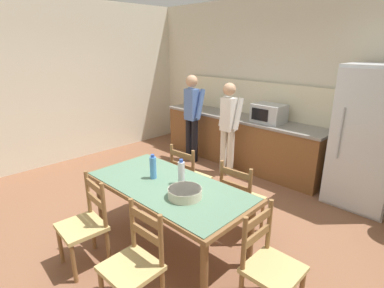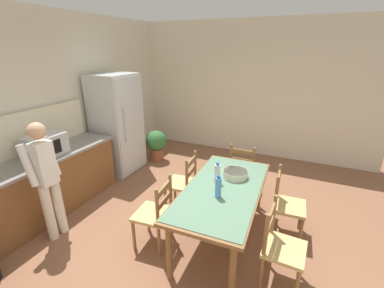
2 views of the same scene
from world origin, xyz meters
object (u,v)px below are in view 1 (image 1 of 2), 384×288
dining_table (168,192)px  serving_bowl (185,192)px  chair_side_near_left (85,225)px  person_at_counter (228,124)px  person_at_sink (192,114)px  chair_side_far_left (189,179)px  chair_side_near_right (134,264)px  refrigerator (369,139)px  bottle_near_centre (153,167)px  microwave (269,113)px  chair_head_end (269,266)px  bottle_off_centre (181,173)px  chair_side_far_right (240,200)px

dining_table → serving_bowl: size_ratio=5.73×
chair_side_near_left → person_at_counter: size_ratio=0.59×
person_at_sink → person_at_counter: person_at_sink is taller
chair_side_far_left → chair_side_near_right: (0.85, -1.43, 0.00)m
refrigerator → bottle_near_centre: (-1.34, -2.50, -0.07)m
serving_bowl → person_at_counter: person_at_counter is taller
refrigerator → serving_bowl: 2.68m
microwave → person_at_counter: size_ratio=0.32×
chair_side_near_left → person_at_sink: person_at_sink is taller
microwave → serving_bowl: size_ratio=1.56×
microwave → chair_head_end: bearing=-57.3°
microwave → bottle_near_centre: size_ratio=1.85×
bottle_near_centre → chair_side_near_right: bottle_near_centre is taller
microwave → serving_bowl: (0.72, -2.57, -0.24)m
dining_table → chair_side_far_left: (-0.43, 0.72, -0.23)m
microwave → bottle_off_centre: microwave is taller
chair_side_far_left → chair_side_near_right: bearing=116.0°
bottle_off_centre → chair_side_near_right: bearing=-67.7°
refrigerator → chair_head_end: refrigerator is taller
refrigerator → bottle_near_centre: bearing=-118.2°
dining_table → chair_head_end: 1.22m
bottle_off_centre → chair_side_near_left: bearing=-118.8°
chair_side_near_left → chair_side_near_right: size_ratio=1.00×
refrigerator → chair_side_near_right: size_ratio=2.08×
chair_side_far_right → chair_side_near_right: 1.46m
dining_table → chair_side_near_left: 0.86m
bottle_off_centre → serving_bowl: size_ratio=0.84×
microwave → dining_table: (0.40, -2.52, -0.37)m
microwave → dining_table: microwave is taller
chair_side_near_left → bottle_near_centre: bearing=81.4°
chair_head_end → person_at_sink: person_at_sink is taller
chair_head_end → refrigerator: bearing=1.0°
refrigerator → microwave: refrigerator is taller
dining_table → chair_head_end: chair_head_end is taller
bottle_off_centre → person_at_sink: 2.61m
dining_table → chair_side_far_left: bearing=120.7°
chair_side_far_right → bottle_off_centre: bearing=59.7°
bottle_near_centre → person_at_sink: bearing=125.9°
microwave → serving_bowl: bearing=-74.5°
serving_bowl → person_at_sink: bearing=134.1°
refrigerator → dining_table: refrigerator is taller
serving_bowl → chair_head_end: 0.95m
refrigerator → bottle_near_centre: size_ratio=7.00×
chair_side_near_right → chair_head_end: bearing=41.7°
microwave → chair_side_far_right: size_ratio=0.55×
dining_table → chair_head_end: size_ratio=2.01×
refrigerator → bottle_off_centre: 2.60m
dining_table → person_at_sink: 2.64m
serving_bowl → chair_side_far_left: size_ratio=0.35×
microwave → bottle_off_centre: 2.46m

